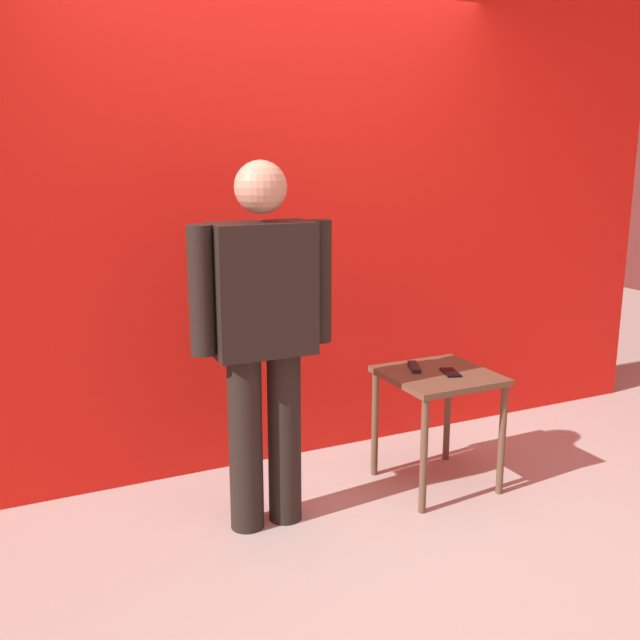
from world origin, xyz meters
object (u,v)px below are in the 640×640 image
Objects in this scene: standing_person at (263,330)px; side_table at (438,391)px; tv_remote at (414,367)px; cell_phone at (450,372)px.

side_table is at bearing -0.05° from standing_person.
side_table is at bearing -31.75° from tv_remote.
cell_phone is 0.85× the size of tv_remote.
tv_remote is (-0.08, 0.11, 0.11)m from side_table.
side_table is 0.17m from tv_remote.
tv_remote reaches higher than cell_phone.
cell_phone is at bearing -2.03° from standing_person.
standing_person is 2.74× the size of side_table.
standing_person is 11.48× the size of cell_phone.
standing_person is 1.03m from cell_phone.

